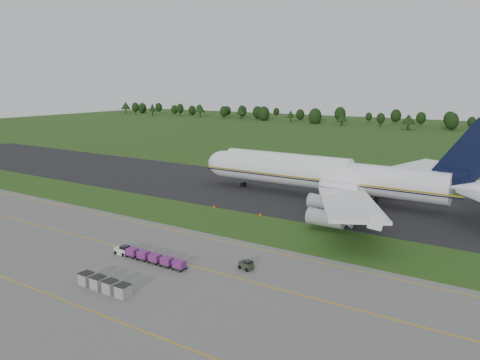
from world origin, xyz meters
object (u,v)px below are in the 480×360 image
Objects in this scene: aircraft at (328,174)px; utility_cart at (246,266)px; baggage_train at (148,256)px; uld_row at (104,284)px; edge_markers at (237,211)px.

aircraft is 31.90× the size of utility_cart.
uld_row reaches higher than baggage_train.
uld_row is at bearing -77.54° from baggage_train.
uld_row reaches higher than edge_markers.
baggage_train is 1.60× the size of uld_row.
utility_cart is at bearing 20.82° from baggage_train.
aircraft reaches higher than baggage_train.
utility_cart reaches higher than edge_markers.
baggage_train is 15.71m from utility_cart.
baggage_train is at bearing -159.18° from utility_cart.
uld_row is at bearing -126.58° from utility_cart.
utility_cart is at bearing 53.42° from uld_row.
utility_cart is (14.69, 5.58, -0.22)m from baggage_train.
baggage_train reaches higher than edge_markers.
aircraft is at bearing 97.93° from utility_cart.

